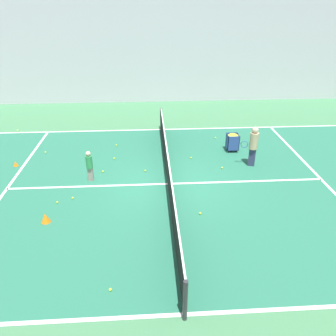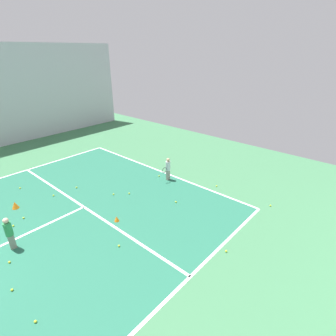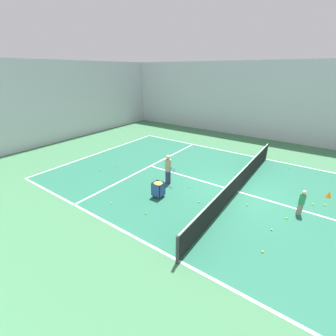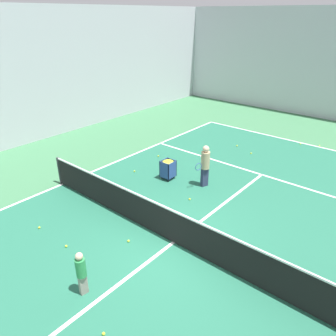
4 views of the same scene
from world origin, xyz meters
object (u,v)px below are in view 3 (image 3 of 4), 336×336
(child_midcourt, at_px, (302,201))
(training_cone_1, at_px, (329,194))
(tennis_net, at_px, (239,182))
(ball_cart, at_px, (158,187))
(coach_at_net, at_px, (168,167))

(child_midcourt, distance_m, training_cone_1, 2.66)
(tennis_net, bearing_deg, training_cone_1, -61.86)
(training_cone_1, bearing_deg, ball_cart, 125.01)
(tennis_net, height_order, child_midcourt, child_midcourt)
(child_midcourt, relative_size, training_cone_1, 4.02)
(tennis_net, xyz_separation_m, ball_cart, (-2.68, 2.93, -0.01))
(ball_cart, bearing_deg, child_midcourt, -68.44)
(child_midcourt, bearing_deg, training_cone_1, -103.01)
(child_midcourt, relative_size, ball_cart, 1.48)
(ball_cart, relative_size, training_cone_1, 2.71)
(child_midcourt, distance_m, ball_cart, 6.13)
(tennis_net, distance_m, child_midcourt, 2.80)
(training_cone_1, bearing_deg, tennis_net, 118.14)
(tennis_net, height_order, coach_at_net, coach_at_net)
(child_midcourt, bearing_deg, coach_at_net, 16.68)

